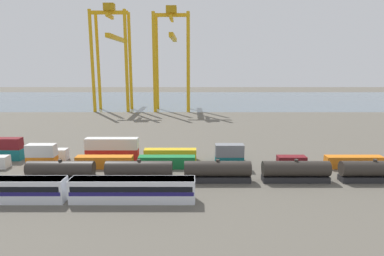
% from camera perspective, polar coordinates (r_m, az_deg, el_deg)
% --- Properties ---
extents(ground_plane, '(420.00, 420.00, 0.00)m').
position_cam_1_polar(ground_plane, '(110.88, -7.40, -0.31)').
color(ground_plane, '#5B564C').
extents(harbour_water, '(400.00, 110.00, 0.01)m').
position_cam_1_polar(harbour_water, '(205.48, -3.90, 5.04)').
color(harbour_water, slate).
rests_on(harbour_water, ground_plane).
extents(passenger_train, '(41.12, 3.14, 3.90)m').
position_cam_1_polar(passenger_train, '(56.71, -20.85, -9.98)').
color(passenger_train, silver).
rests_on(passenger_train, ground_plane).
extents(freight_tank_row, '(71.83, 2.91, 4.37)m').
position_cam_1_polar(freight_tank_row, '(61.78, 4.71, -7.59)').
color(freight_tank_row, '#232326').
rests_on(freight_tank_row, ground_plane).
extents(shipping_container_1, '(6.04, 2.44, 2.60)m').
position_cam_1_polar(shipping_container_1, '(76.76, -24.71, -5.44)').
color(shipping_container_1, orange).
rests_on(shipping_container_1, ground_plane).
extents(shipping_container_2, '(6.04, 2.44, 2.60)m').
position_cam_1_polar(shipping_container_2, '(76.11, -24.87, -3.56)').
color(shipping_container_2, silver).
rests_on(shipping_container_2, shipping_container_1).
extents(shipping_container_3, '(12.10, 2.44, 2.60)m').
position_cam_1_polar(shipping_container_3, '(72.18, -14.97, -5.80)').
color(shipping_container_3, orange).
rests_on(shipping_container_3, ground_plane).
extents(shipping_container_4, '(12.10, 2.44, 2.60)m').
position_cam_1_polar(shipping_container_4, '(69.90, -4.25, -5.99)').
color(shipping_container_4, '#197538').
rests_on(shipping_container_4, ground_plane).
extents(shipping_container_5, '(6.04, 2.44, 2.60)m').
position_cam_1_polar(shipping_container_5, '(70.14, 6.78, -5.98)').
color(shipping_container_5, '#146066').
rests_on(shipping_container_5, ground_plane).
extents(shipping_container_6, '(6.04, 2.44, 2.60)m').
position_cam_1_polar(shipping_container_6, '(69.42, 6.83, -3.93)').
color(shipping_container_6, slate).
rests_on(shipping_container_6, shipping_container_5).
extents(shipping_container_7, '(6.04, 2.44, 2.60)m').
position_cam_1_polar(shipping_container_7, '(72.90, 17.35, -5.76)').
color(shipping_container_7, maroon).
rests_on(shipping_container_7, ground_plane).
extents(shipping_container_8, '(12.10, 2.44, 2.60)m').
position_cam_1_polar(shipping_container_8, '(77.89, 26.86, -5.40)').
color(shipping_container_8, orange).
rests_on(shipping_container_8, ground_plane).
extents(shipping_container_11, '(6.04, 2.44, 2.60)m').
position_cam_1_polar(shipping_container_11, '(81.90, -22.92, -4.29)').
color(shipping_container_11, silver).
rests_on(shipping_container_11, ground_plane).
extents(shipping_container_12, '(12.10, 2.44, 2.60)m').
position_cam_1_polar(shipping_container_12, '(77.61, -13.68, -4.54)').
color(shipping_container_12, '#AD211C').
rests_on(shipping_container_12, ground_plane).
extents(shipping_container_13, '(12.10, 2.44, 2.60)m').
position_cam_1_polar(shipping_container_13, '(76.96, -13.77, -2.68)').
color(shipping_container_13, silver).
rests_on(shipping_container_13, shipping_container_12).
extents(shipping_container_14, '(12.10, 2.44, 2.60)m').
position_cam_1_polar(shipping_container_14, '(75.53, -3.65, -4.67)').
color(shipping_container_14, gold).
rests_on(shipping_container_14, ground_plane).
extents(shipping_container_15, '(6.04, 2.44, 2.60)m').
position_cam_1_polar(shipping_container_15, '(75.83, 6.63, -4.66)').
color(shipping_container_15, '#146066').
rests_on(shipping_container_15, ground_plane).
extents(gantry_crane_west, '(17.23, 41.41, 49.25)m').
position_cam_1_polar(gantry_crane_west, '(163.60, -13.58, 13.61)').
color(gantry_crane_west, gold).
rests_on(gantry_crane_west, ground_plane).
extents(gantry_crane_central, '(17.07, 36.86, 48.16)m').
position_cam_1_polar(gantry_crane_central, '(158.64, -3.31, 13.81)').
color(gantry_crane_central, gold).
rests_on(gantry_crane_central, ground_plane).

